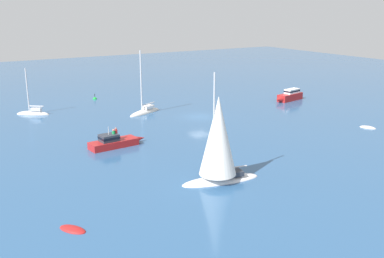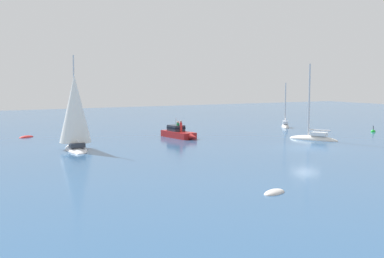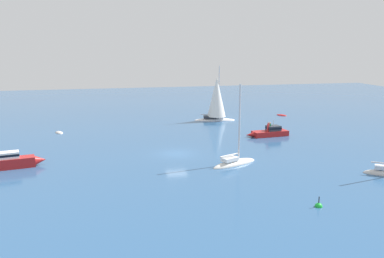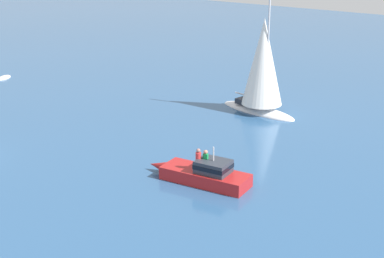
{
  "view_description": "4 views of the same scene",
  "coord_description": "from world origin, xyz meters",
  "px_view_note": "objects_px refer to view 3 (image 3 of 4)",
  "views": [
    {
      "loc": [
        31.56,
        50.23,
        14.6
      ],
      "look_at": [
        5.79,
        7.63,
        0.89
      ],
      "focal_mm": 41.95,
      "sensor_mm": 36.0,
      "label": 1
    },
    {
      "loc": [
        -40.23,
        35.83,
        7.18
      ],
      "look_at": [
        1.23,
        12.56,
        2.51
      ],
      "focal_mm": 48.83,
      "sensor_mm": 36.0,
      "label": 2
    },
    {
      "loc": [
        -8.93,
        -47.25,
        12.84
      ],
      "look_at": [
        4.32,
        10.37,
        0.78
      ],
      "focal_mm": 38.47,
      "sensor_mm": 36.0,
      "label": 3
    },
    {
      "loc": [
        32.41,
        -19.02,
        14.05
      ],
      "look_at": [
        11.99,
        9.65,
        1.84
      ],
      "focal_mm": 54.89,
      "sensor_mm": 36.0,
      "label": 4
    }
  ],
  "objects_px": {
    "channel_buoy": "(319,207)",
    "rib_1": "(282,115)",
    "rib": "(59,133)",
    "cabin_cruiser": "(13,161)",
    "cabin_cruiser_1": "(269,132)",
    "sloop": "(216,101)",
    "sailboat": "(234,163)"
  },
  "relations": [
    {
      "from": "cabin_cruiser",
      "to": "sloop",
      "type": "relative_size",
      "value": 0.62
    },
    {
      "from": "sailboat",
      "to": "cabin_cruiser_1",
      "type": "relative_size",
      "value": 1.43
    },
    {
      "from": "rib",
      "to": "channel_buoy",
      "type": "relative_size",
      "value": 1.85
    },
    {
      "from": "channel_buoy",
      "to": "sloop",
      "type": "bearing_deg",
      "value": 85.87
    },
    {
      "from": "cabin_cruiser",
      "to": "cabin_cruiser_1",
      "type": "height_order",
      "value": "cabin_cruiser_1"
    },
    {
      "from": "cabin_cruiser",
      "to": "sloop",
      "type": "xyz_separation_m",
      "value": [
        29.05,
        22.38,
        2.7
      ]
    },
    {
      "from": "sailboat",
      "to": "channel_buoy",
      "type": "height_order",
      "value": "sailboat"
    },
    {
      "from": "rib_1",
      "to": "cabin_cruiser_1",
      "type": "bearing_deg",
      "value": 118.23
    },
    {
      "from": "channel_buoy",
      "to": "rib",
      "type": "bearing_deg",
      "value": 123.53
    },
    {
      "from": "sailboat",
      "to": "rib_1",
      "type": "bearing_deg",
      "value": 32.29
    },
    {
      "from": "rib",
      "to": "channel_buoy",
      "type": "distance_m",
      "value": 41.55
    },
    {
      "from": "rib",
      "to": "sloop",
      "type": "distance_m",
      "value": 26.48
    },
    {
      "from": "sailboat",
      "to": "cabin_cruiser_1",
      "type": "height_order",
      "value": "sailboat"
    },
    {
      "from": "cabin_cruiser",
      "to": "rib_1",
      "type": "xyz_separation_m",
      "value": [
        42.37,
        24.48,
        -0.77
      ]
    },
    {
      "from": "sloop",
      "to": "channel_buoy",
      "type": "xyz_separation_m",
      "value": [
        -2.85,
        -39.5,
        -3.46
      ]
    },
    {
      "from": "rib",
      "to": "rib_1",
      "type": "distance_m",
      "value": 39.74
    },
    {
      "from": "cabin_cruiser_1",
      "to": "channel_buoy",
      "type": "height_order",
      "value": "cabin_cruiser_1"
    },
    {
      "from": "sailboat",
      "to": "rib",
      "type": "bearing_deg",
      "value": 108.85
    },
    {
      "from": "sailboat",
      "to": "channel_buoy",
      "type": "relative_size",
      "value": 7.95
    },
    {
      "from": "cabin_cruiser_1",
      "to": "rib_1",
      "type": "bearing_deg",
      "value": -125.53
    },
    {
      "from": "rib_1",
      "to": "sloop",
      "type": "xyz_separation_m",
      "value": [
        -13.33,
        -2.1,
        3.47
      ]
    },
    {
      "from": "sloop",
      "to": "cabin_cruiser_1",
      "type": "bearing_deg",
      "value": -63.58
    },
    {
      "from": "rib_1",
      "to": "cabin_cruiser_1",
      "type": "xyz_separation_m",
      "value": [
        -9.35,
        -15.96,
        0.58
      ]
    },
    {
      "from": "rib_1",
      "to": "channel_buoy",
      "type": "height_order",
      "value": "channel_buoy"
    },
    {
      "from": "cabin_cruiser",
      "to": "rib",
      "type": "xyz_separation_m",
      "value": [
        3.25,
        17.51,
        -0.77
      ]
    },
    {
      "from": "cabin_cruiser_1",
      "to": "channel_buoy",
      "type": "xyz_separation_m",
      "value": [
        -6.82,
        -25.65,
        -0.58
      ]
    },
    {
      "from": "rib_1",
      "to": "cabin_cruiser_1",
      "type": "height_order",
      "value": "cabin_cruiser_1"
    },
    {
      "from": "sloop",
      "to": "cabin_cruiser_1",
      "type": "height_order",
      "value": "sloop"
    },
    {
      "from": "rib_1",
      "to": "rib",
      "type": "bearing_deg",
      "value": 68.71
    },
    {
      "from": "channel_buoy",
      "to": "rib_1",
      "type": "bearing_deg",
      "value": 68.75
    },
    {
      "from": "rib",
      "to": "rib_1",
      "type": "xyz_separation_m",
      "value": [
        39.13,
        6.97,
        0.0
      ]
    },
    {
      "from": "cabin_cruiser",
      "to": "sloop",
      "type": "bearing_deg",
      "value": 26.27
    }
  ]
}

